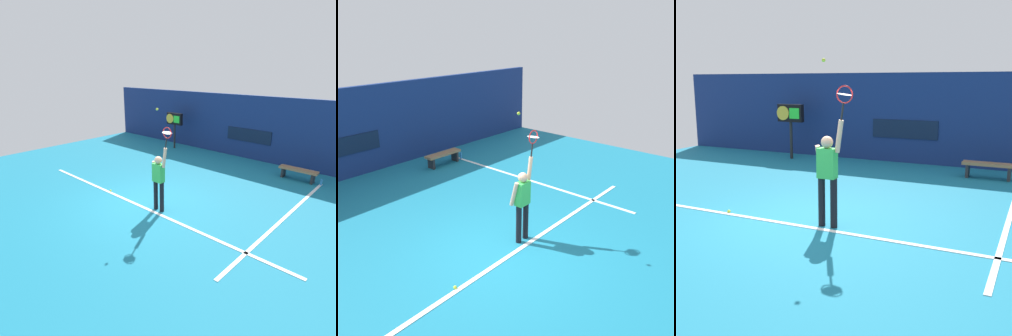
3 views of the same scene
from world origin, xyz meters
The scene contains 11 objects.
ground_plane centered at (0.00, 0.00, 0.00)m, with size 18.00×18.00×0.00m, color teal.
back_wall centered at (0.00, 6.77, 1.46)m, with size 18.00×0.20×2.93m, color navy.
sponsor_banner_center centered at (0.00, 6.65, 1.11)m, with size 2.20×0.03×0.60m, color #0C1933.
court_baseline centered at (0.00, -0.24, 0.01)m, with size 10.00×0.10×0.01m, color white.
court_sideline centered at (3.65, 2.00, 0.01)m, with size 0.10×7.00×0.01m, color white.
tennis_player centered at (0.63, -0.02, 1.01)m, with size 0.57×0.31×1.99m.
tennis_racket centered at (0.97, -0.03, 2.39)m, with size 0.36×0.27×0.62m.
tennis_ball centered at (0.54, 0.04, 3.01)m, with size 0.07×0.07×0.07m, color #CCE033.
court_bench centered at (2.82, 5.37, 0.34)m, with size 1.40×0.36×0.45m.
water_bottle centered at (3.67, 5.37, 0.12)m, with size 0.07×0.07×0.24m, color #338CD8.
spare_ball centered at (-1.58, -0.17, 0.03)m, with size 0.07×0.07×0.07m, color #CCE033.
Camera 2 is at (-5.37, -4.73, 4.64)m, focal length 39.99 mm.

